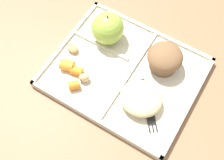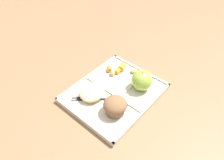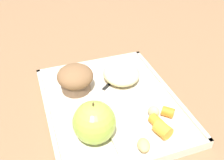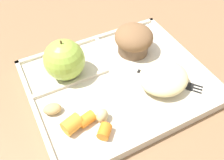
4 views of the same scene
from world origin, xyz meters
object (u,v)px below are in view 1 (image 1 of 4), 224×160
plastic_fork (149,108)px  lunch_tray (124,73)px  green_apple (108,28)px  bran_muffin (165,58)px

plastic_fork → lunch_tray: bearing=150.0°
lunch_tray → green_apple: 0.12m
green_apple → plastic_fork: 0.23m
bran_muffin → plastic_fork: bran_muffin is taller
lunch_tray → plastic_fork: (0.10, -0.06, 0.01)m
lunch_tray → plastic_fork: 0.11m
lunch_tray → green_apple: (-0.09, 0.07, 0.05)m
green_apple → bran_muffin: bearing=-0.0°
green_apple → bran_muffin: (0.16, -0.00, -0.01)m
bran_muffin → plastic_fork: bearing=-78.3°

